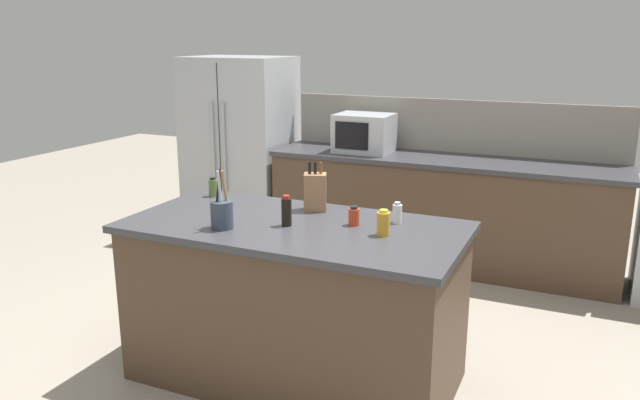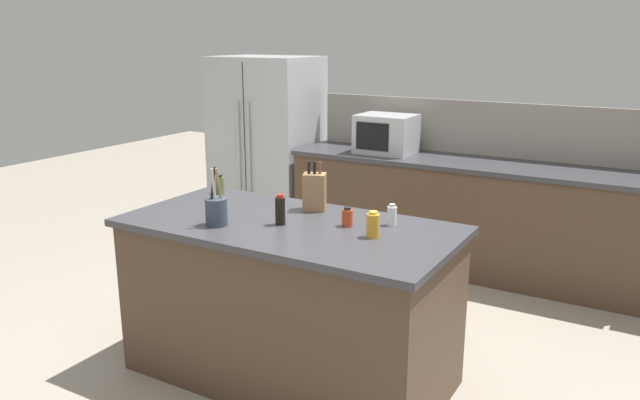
{
  "view_description": "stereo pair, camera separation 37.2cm",
  "coord_description": "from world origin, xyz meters",
  "views": [
    {
      "loc": [
        1.47,
        -2.93,
        1.95
      ],
      "look_at": [
        0.0,
        0.35,
        0.99
      ],
      "focal_mm": 35.0,
      "sensor_mm": 36.0,
      "label": 1
    },
    {
      "loc": [
        1.81,
        -2.76,
        1.95
      ],
      "look_at": [
        0.0,
        0.35,
        0.99
      ],
      "focal_mm": 35.0,
      "sensor_mm": 36.0,
      "label": 2
    }
  ],
  "objects": [
    {
      "name": "ground_plane",
      "position": [
        0.0,
        0.0,
        0.0
      ],
      "size": [
        14.0,
        14.0,
        0.0
      ],
      "primitive_type": "plane",
      "color": "gray"
    },
    {
      "name": "refrigerator",
      "position": [
        -1.71,
        2.25,
        0.87
      ],
      "size": [
        0.97,
        0.75,
        1.74
      ],
      "color": "#ADB2B7",
      "rests_on": "ground_plane"
    },
    {
      "name": "salt_shaker",
      "position": [
        0.51,
        0.25,
        1.0
      ],
      "size": [
        0.05,
        0.05,
        0.12
      ],
      "color": "silver",
      "rests_on": "kitchen_island"
    },
    {
      "name": "knife_block",
      "position": [
        -0.01,
        0.3,
        1.05
      ],
      "size": [
        0.16,
        0.14,
        0.29
      ],
      "rotation": [
        0.0,
        0.0,
        0.39
      ],
      "color": "#936B47",
      "rests_on": "kitchen_island"
    },
    {
      "name": "back_counter_run",
      "position": [
        0.3,
        2.2,
        0.47
      ],
      "size": [
        2.97,
        0.66,
        0.94
      ],
      "color": "#4C3828",
      "rests_on": "ground_plane"
    },
    {
      "name": "kitchen_island",
      "position": [
        0.0,
        0.0,
        0.47
      ],
      "size": [
        1.87,
        0.93,
        0.94
      ],
      "color": "#4C3828",
      "rests_on": "ground_plane"
    },
    {
      "name": "honey_jar",
      "position": [
        0.51,
        0.01,
        1.0
      ],
      "size": [
        0.07,
        0.07,
        0.14
      ],
      "color": "gold",
      "rests_on": "kitchen_island"
    },
    {
      "name": "microwave",
      "position": [
        -0.41,
        2.2,
        1.11
      ],
      "size": [
        0.49,
        0.39,
        0.33
      ],
      "color": "#ADB2B7",
      "rests_on": "back_counter_run"
    },
    {
      "name": "soy_sauce_bottle",
      "position": [
        -0.02,
        -0.05,
        1.02
      ],
      "size": [
        0.06,
        0.06,
        0.17
      ],
      "color": "black",
      "rests_on": "kitchen_island"
    },
    {
      "name": "spice_jar_oregano",
      "position": [
        -0.74,
        0.33,
        1.0
      ],
      "size": [
        0.06,
        0.06,
        0.12
      ],
      "color": "#567038",
      "rests_on": "kitchen_island"
    },
    {
      "name": "spice_jar_paprika",
      "position": [
        0.31,
        0.11,
        0.99
      ],
      "size": [
        0.06,
        0.06,
        0.11
      ],
      "color": "#B73D1E",
      "rests_on": "kitchen_island"
    },
    {
      "name": "utensil_crock",
      "position": [
        -0.31,
        -0.23,
        1.02
      ],
      "size": [
        0.12,
        0.12,
        0.32
      ],
      "color": "#333D4C",
      "rests_on": "kitchen_island"
    },
    {
      "name": "wall_backsplash",
      "position": [
        0.3,
        2.52,
        1.17
      ],
      "size": [
        2.93,
        0.03,
        0.46
      ],
      "primitive_type": "cube",
      "color": "gray",
      "rests_on": "back_counter_run"
    }
  ]
}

